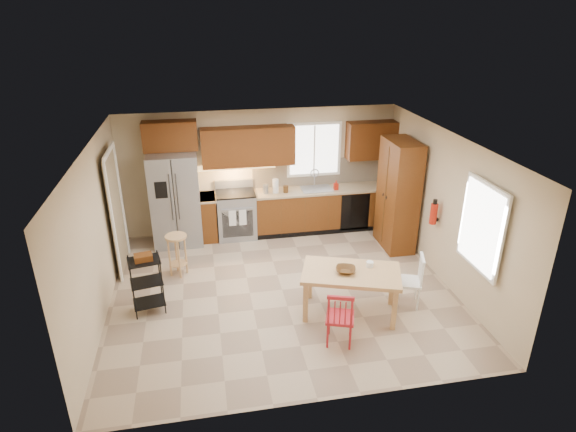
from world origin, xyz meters
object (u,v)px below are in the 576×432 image
(chair_red, at_px, (340,316))
(table_bowl, at_px, (345,272))
(soap_bottle, at_px, (336,185))
(range_stove, at_px, (236,215))
(dining_table, at_px, (350,293))
(fire_extinguisher, at_px, (434,214))
(bar_stool, at_px, (178,255))
(refrigerator, at_px, (176,199))
(table_jar, at_px, (370,265))
(pantry, at_px, (398,195))
(chair_white, at_px, (408,281))
(utility_cart, at_px, (147,285))

(chair_red, bearing_deg, table_bowl, 86.99)
(table_bowl, bearing_deg, soap_bottle, 77.08)
(chair_red, bearing_deg, soap_bottle, 94.19)
(range_stove, xyz_separation_m, dining_table, (1.45, -3.00, -0.11))
(chair_red, bearing_deg, range_stove, 125.61)
(fire_extinguisher, bearing_deg, bar_stool, 171.05)
(refrigerator, xyz_separation_m, range_stove, (1.15, 0.06, -0.45))
(soap_bottle, distance_m, dining_table, 3.04)
(table_jar, xyz_separation_m, bar_stool, (-2.90, 1.55, -0.36))
(pantry, bearing_deg, chair_white, -106.41)
(utility_cart, bearing_deg, table_jar, -19.52)
(table_bowl, bearing_deg, chair_red, -111.80)
(refrigerator, bearing_deg, bar_stool, -89.23)
(refrigerator, xyz_separation_m, chair_red, (2.25, -3.59, -0.49))
(chair_red, bearing_deg, chair_white, 47.09)
(refrigerator, height_order, range_stove, refrigerator)
(pantry, relative_size, chair_white, 2.48)
(chair_red, distance_m, bar_stool, 3.20)
(soap_bottle, distance_m, table_jar, 2.85)
(soap_bottle, height_order, chair_white, soap_bottle)
(range_stove, bearing_deg, refrigerator, -177.01)
(dining_table, distance_m, chair_white, 0.95)
(dining_table, xyz_separation_m, table_jar, (0.31, 0.09, 0.39))
(soap_bottle, height_order, pantry, pantry)
(bar_stool, bearing_deg, refrigerator, 115.10)
(pantry, xyz_separation_m, fire_extinguisher, (0.20, -1.05, 0.05))
(refrigerator, distance_m, bar_stool, 1.40)
(fire_extinguisher, relative_size, chair_red, 0.43)
(dining_table, bearing_deg, range_stove, 134.64)
(table_jar, bearing_deg, dining_table, -164.05)
(bar_stool, height_order, utility_cart, utility_cart)
(table_jar, bearing_deg, chair_red, -131.94)
(range_stove, xyz_separation_m, soap_bottle, (2.03, -0.08, 0.54))
(range_stove, height_order, chair_white, range_stove)
(dining_table, bearing_deg, pantry, 71.58)
(table_jar, height_order, bar_stool, table_jar)
(pantry, xyz_separation_m, table_jar, (-1.21, -1.92, -0.31))
(soap_bottle, height_order, table_bowl, soap_bottle)
(range_stove, bearing_deg, chair_red, -73.18)
(refrigerator, height_order, soap_bottle, refrigerator)
(pantry, bearing_deg, soap_bottle, 136.55)
(table_jar, relative_size, utility_cart, 0.12)
(utility_cart, bearing_deg, range_stove, 46.29)
(pantry, height_order, dining_table, pantry)
(pantry, height_order, chair_white, pantry)
(table_jar, bearing_deg, utility_cart, 171.22)
(fire_extinguisher, xyz_separation_m, table_bowl, (-1.82, -0.96, -0.39))
(bar_stool, bearing_deg, utility_cart, -87.69)
(soap_bottle, relative_size, bar_stool, 0.25)
(refrigerator, height_order, table_bowl, refrigerator)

